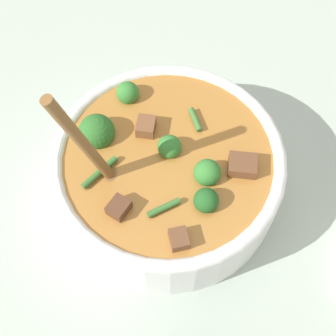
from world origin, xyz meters
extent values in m
plane|color=#ADBCAD|center=(0.00, 0.00, 0.00)|extent=(4.00, 4.00, 0.00)
cylinder|color=white|center=(0.00, 0.00, 0.04)|extent=(0.28, 0.28, 0.08)
torus|color=white|center=(0.00, 0.00, 0.08)|extent=(0.28, 0.28, 0.02)
cylinder|color=#B27533|center=(0.00, 0.00, 0.06)|extent=(0.25, 0.25, 0.06)
sphere|color=#387F33|center=(-0.01, 0.00, 0.09)|extent=(0.03, 0.03, 0.03)
cylinder|color=#6B9956|center=(-0.01, 0.00, 0.07)|extent=(0.01, 0.01, 0.01)
sphere|color=#387F33|center=(0.02, 0.05, 0.09)|extent=(0.03, 0.03, 0.03)
cylinder|color=#6B9956|center=(0.02, 0.05, 0.07)|extent=(0.01, 0.01, 0.01)
sphere|color=#387F33|center=(-0.08, -0.06, 0.09)|extent=(0.03, 0.03, 0.03)
cylinder|color=#6B9956|center=(-0.08, -0.06, 0.07)|extent=(0.01, 0.01, 0.01)
sphere|color=#235B23|center=(0.05, 0.05, 0.09)|extent=(0.03, 0.03, 0.03)
cylinder|color=#6B9956|center=(0.05, 0.05, 0.07)|extent=(0.01, 0.01, 0.01)
sphere|color=#2D6B28|center=(-0.01, -0.09, 0.09)|extent=(0.04, 0.04, 0.04)
cylinder|color=#6B9956|center=(-0.01, -0.09, 0.06)|extent=(0.01, 0.01, 0.02)
cube|color=brown|center=(0.08, -0.04, 0.09)|extent=(0.03, 0.03, 0.02)
cube|color=brown|center=(0.10, 0.03, 0.09)|extent=(0.03, 0.03, 0.02)
cube|color=brown|center=(0.00, 0.09, 0.09)|extent=(0.03, 0.03, 0.02)
cube|color=brown|center=(-0.03, -0.03, 0.09)|extent=(0.03, 0.02, 0.02)
cylinder|color=#3D7533|center=(0.07, 0.01, 0.09)|extent=(0.03, 0.03, 0.01)
cylinder|color=#3D7533|center=(0.04, -0.07, 0.09)|extent=(0.05, 0.03, 0.01)
cylinder|color=#3D7533|center=(-0.05, 0.02, 0.09)|extent=(0.03, 0.02, 0.01)
ellipsoid|color=brown|center=(0.03, -0.06, 0.08)|extent=(0.04, 0.03, 0.01)
cylinder|color=brown|center=(0.04, -0.08, 0.16)|extent=(0.04, 0.05, 0.16)
camera|label=1|loc=(0.27, 0.05, 0.55)|focal=50.00mm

